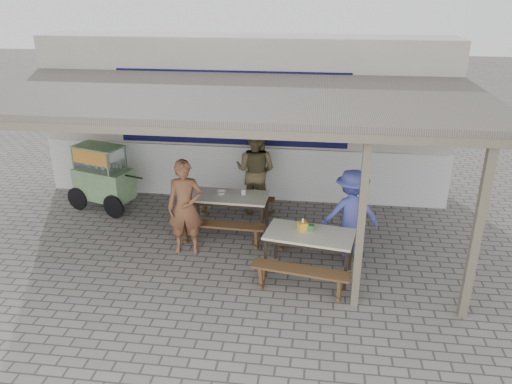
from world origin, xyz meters
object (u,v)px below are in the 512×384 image
object	(u,v)px
table_left	(228,199)
condiment_bowl	(221,192)
bench_right_wall	(316,238)
bench_left_wall	(235,202)
donation_box	(309,228)
condiment_jar	(244,192)
patron_street_side	(185,207)
patron_right_table	(351,213)
bench_left_street	(221,229)
table_right	(310,237)
patron_wall_side	(256,171)
tissue_box	(303,226)
bench_right_street	(300,275)
vendor_cart	(102,175)

from	to	relation	value
table_left	condiment_bowl	bearing A→B (deg)	154.91
bench_right_wall	bench_left_wall	bearing A→B (deg)	150.17
donation_box	condiment_jar	size ratio (longest dim) A/B	1.49
patron_street_side	patron_right_table	world-z (taller)	patron_street_side
bench_left_street	patron_right_table	world-z (taller)	patron_right_table
table_right	condiment_bowl	bearing A→B (deg)	149.67
patron_wall_side	tissue_box	xyz separation A→B (m)	(1.09, -2.27, -0.10)
table_left	donation_box	size ratio (longest dim) A/B	10.09
tissue_box	bench_right_street	bearing A→B (deg)	-88.96
table_left	condiment_jar	bearing A→B (deg)	22.02
bench_left_wall	condiment_bowl	size ratio (longest dim) A/B	8.67
table_left	bench_right_wall	distance (m)	1.91
patron_wall_side	tissue_box	distance (m)	2.52
bench_left_street	table_right	xyz separation A→B (m)	(1.63, -0.75, 0.33)
table_right	condiment_bowl	xyz separation A→B (m)	(-1.76, 1.47, 0.10)
table_right	patron_wall_side	xyz separation A→B (m)	(-1.21, 2.37, 0.25)
vendor_cart	donation_box	size ratio (longest dim) A/B	11.69
vendor_cart	patron_right_table	bearing A→B (deg)	3.10
table_left	table_right	bearing A→B (deg)	-39.04
table_right	vendor_cart	world-z (taller)	vendor_cart
bench_left_street	condiment_jar	world-z (taller)	condiment_jar
table_left	bench_right_wall	world-z (taller)	table_left
table_left	patron_right_table	bearing A→B (deg)	-13.08
bench_right_street	donation_box	world-z (taller)	donation_box
patron_wall_side	table_right	bearing A→B (deg)	133.18
patron_street_side	patron_wall_side	world-z (taller)	patron_wall_side
condiment_jar	patron_right_table	bearing A→B (deg)	-19.61
table_right	tissue_box	distance (m)	0.22
condiment_jar	table_left	bearing A→B (deg)	-159.81
condiment_jar	patron_street_side	bearing A→B (deg)	-131.01
bench_left_street	bench_right_street	bearing A→B (deg)	-40.62
table_left	bench_left_street	distance (m)	0.72
bench_left_street	condiment_jar	xyz separation A→B (m)	(0.31, 0.74, 0.46)
bench_right_wall	patron_wall_side	size ratio (longest dim) A/B	0.84
table_left	condiment_bowl	size ratio (longest dim) A/B	8.22
bench_left_street	tissue_box	xyz separation A→B (m)	(1.51, -0.65, 0.48)
tissue_box	condiment_jar	size ratio (longest dim) A/B	1.37
bench_left_wall	table_right	distance (m)	2.60
patron_street_side	donation_box	world-z (taller)	patron_street_side
tissue_box	condiment_jar	bearing A→B (deg)	130.74
patron_wall_side	donation_box	bearing A→B (deg)	133.95
table_right	patron_right_table	world-z (taller)	patron_right_table
bench_left_street	donation_box	size ratio (longest dim) A/B	10.64
bench_right_street	patron_street_side	size ratio (longest dim) A/B	0.90
bench_right_wall	patron_right_table	distance (m)	0.75
vendor_cart	bench_right_wall	bearing A→B (deg)	-0.27
condiment_bowl	tissue_box	bearing A→B (deg)	-39.91
bench_right_wall	vendor_cart	distance (m)	4.82
bench_right_wall	condiment_jar	xyz separation A→B (m)	(-1.43, 0.86, 0.46)
bench_right_wall	tissue_box	distance (m)	0.76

